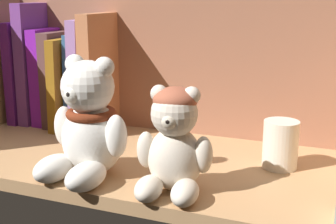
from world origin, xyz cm
name	(u,v)px	position (x,y,z in cm)	size (l,w,h in cm)	color
shelf_board	(159,166)	(0.00, 0.00, 1.00)	(75.05, 30.91, 2.00)	tan
shelf_back_panel	(193,73)	(0.00, 16.06, 13.55)	(77.45, 1.20, 27.10)	#955F46
book_0	(25,72)	(-34.99, 12.02, 12.14)	(2.07, 10.53, 20.27)	#611E80
book_1	(35,64)	(-32.30, 12.02, 13.96)	(2.42, 9.73, 23.92)	#763B92
book_2	(47,77)	(-29.39, 12.02, 11.53)	(2.49, 9.06, 19.07)	purple
book_3	(60,79)	(-26.42, 12.02, 11.28)	(2.54, 10.27, 18.56)	brown
book_4	(72,82)	(-23.75, 12.02, 10.76)	(1.91, 13.99, 17.52)	#905F17
book_5	(82,81)	(-21.41, 12.02, 11.18)	(1.85, 10.23, 18.35)	#315B82
book_6	(92,75)	(-19.00, 12.02, 12.58)	(2.08, 14.26, 21.17)	#A677BC
book_7	(104,73)	(-16.28, 12.02, 13.14)	(2.46, 14.77, 22.28)	#C7794D
teddy_bear_larger	(88,126)	(-6.87, -9.70, 9.43)	(12.89, 13.34, 17.40)	white
teddy_bear_smaller	(174,143)	(6.48, -10.34, 8.77)	(10.52, 10.80, 14.27)	beige
pillar_candle	(280,144)	(18.30, 3.77, 5.66)	(5.30, 5.30, 7.32)	silver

